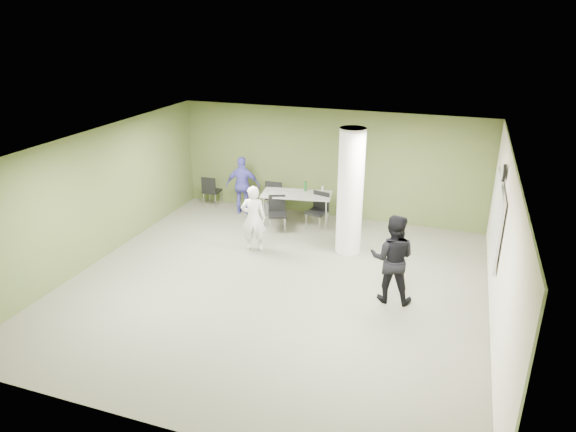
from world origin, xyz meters
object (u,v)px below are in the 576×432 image
at_px(woman_white, 253,218).
at_px(man_blue, 243,185).
at_px(man_black, 392,259).
at_px(folding_table, 297,195).
at_px(chair_back_left, 211,189).

xyz_separation_m(woman_white, man_blue, (-1.14, 2.02, 0.01)).
height_order(woman_white, man_black, man_black).
relative_size(man_black, man_blue, 1.10).
height_order(man_black, man_blue, man_black).
distance_m(folding_table, woman_white, 1.82).
height_order(folding_table, man_black, man_black).
relative_size(chair_back_left, man_blue, 0.56).
relative_size(folding_table, woman_white, 1.20).
bearing_deg(man_blue, chair_back_left, -22.40).
bearing_deg(chair_back_left, man_black, 147.10).
xyz_separation_m(chair_back_left, man_blue, (1.05, -0.17, 0.27)).
bearing_deg(man_black, woman_white, -22.64).
xyz_separation_m(woman_white, man_black, (3.24, -1.20, 0.09)).
distance_m(woman_white, man_blue, 2.32).
distance_m(man_black, man_blue, 5.44).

